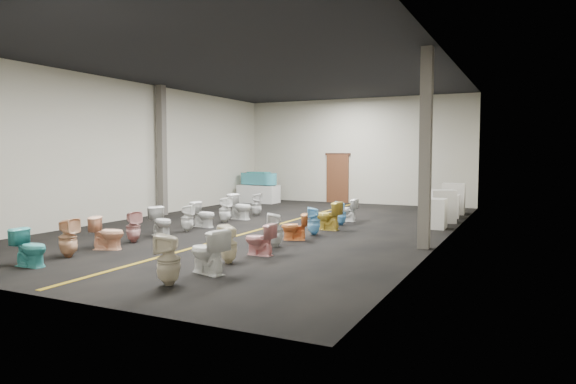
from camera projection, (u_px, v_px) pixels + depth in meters
name	position (u px, v px, depth m)	size (l,w,h in m)	color
floor	(269.00, 227.00, 15.04)	(16.00, 16.00, 0.00)	black
ceiling	(269.00, 71.00, 14.71)	(16.00, 16.00, 0.00)	black
wall_back	(356.00, 151.00, 22.07)	(10.00, 10.00, 0.00)	#BBB69F
wall_front	(21.00, 147.00, 7.69)	(10.00, 10.00, 0.00)	#BBB69F
wall_left	(136.00, 150.00, 17.04)	(16.00, 16.00, 0.00)	#BBB69F
wall_right	(447.00, 149.00, 12.72)	(16.00, 16.00, 0.00)	#BBB69F
aisle_stripe	(269.00, 227.00, 15.04)	(0.12, 15.60, 0.01)	#836613
back_door	(338.00, 179.00, 22.45)	(1.00, 0.10, 2.10)	#562D19
door_frame	(338.00, 154.00, 22.38)	(1.15, 0.08, 0.10)	#331C11
column_left	(162.00, 151.00, 17.83)	(0.25, 0.25, 4.50)	#59544C
column_right	(426.00, 149.00, 11.48)	(0.25, 0.25, 4.50)	#59544C
display_table	(259.00, 194.00, 22.43)	(1.72, 0.86, 0.77)	silver
bathtub	(258.00, 178.00, 22.37)	(1.84, 0.89, 0.55)	teal
appliance_crate_a	(434.00, 213.00, 14.72)	(0.67, 0.67, 0.86)	silver
appliance_crate_b	(442.00, 206.00, 16.01)	(0.74, 0.74, 1.02)	beige
appliance_crate_c	(449.00, 206.00, 17.24)	(0.68, 0.68, 0.77)	white
appliance_crate_d	(454.00, 199.00, 18.25)	(0.76, 0.76, 1.09)	silver
toilet_left_0	(30.00, 248.00, 9.74)	(0.41, 0.71, 0.73)	teal
toilet_left_1	(68.00, 238.00, 10.61)	(0.37, 0.38, 0.82)	#E5AF84
toilet_left_2	(108.00, 233.00, 11.48)	(0.42, 0.73, 0.74)	#FAB78F
toilet_left_3	(133.00, 227.00, 12.35)	(0.35, 0.35, 0.77)	#D29492
toilet_left_4	(161.00, 222.00, 13.33)	(0.42, 0.74, 0.76)	silver
toilet_left_5	(187.00, 218.00, 14.06)	(0.34, 0.35, 0.75)	white
toilet_left_6	(204.00, 214.00, 14.97)	(0.41, 0.73, 0.74)	white
toilet_left_7	(225.00, 210.00, 15.95)	(0.36, 0.37, 0.81)	white
toilet_left_8	(240.00, 207.00, 16.74)	(0.46, 0.81, 0.83)	white
toilet_left_9	(256.00, 204.00, 17.69)	(0.35, 0.36, 0.79)	silver
toilet_right_0	(169.00, 260.00, 8.33)	(0.38, 0.39, 0.85)	beige
toilet_right_1	(208.00, 251.00, 9.15)	(0.45, 0.80, 0.81)	white
toilet_right_2	(229.00, 244.00, 10.03)	(0.34, 0.35, 0.75)	beige
toilet_right_3	(260.00, 239.00, 10.82)	(0.38, 0.67, 0.68)	pink
toilet_right_4	(275.00, 230.00, 11.80)	(0.35, 0.36, 0.79)	silver
toilet_right_5	(294.00, 227.00, 12.71)	(0.37, 0.65, 0.66)	#EF8842
toilet_right_6	(314.00, 221.00, 13.52)	(0.33, 0.34, 0.74)	#81CBF4
toilet_right_7	(327.00, 216.00, 14.40)	(0.45, 0.79, 0.81)	gold
toilet_right_8	(341.00, 213.00, 15.36)	(0.33, 0.33, 0.72)	#75C2F3
toilet_right_9	(346.00, 210.00, 16.28)	(0.40, 0.70, 0.72)	white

